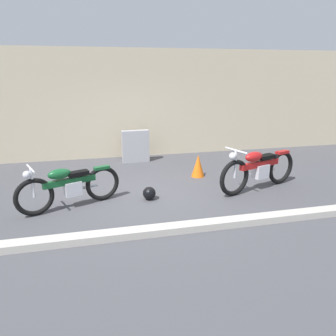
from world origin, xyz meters
TOP-DOWN VIEW (x-y plane):
  - ground_plane at (0.00, 0.00)m, footprint 40.00×40.00m
  - building_wall at (0.00, 3.38)m, footprint 18.00×0.30m
  - curb_strip at (0.00, -1.81)m, footprint 18.00×0.24m
  - stone_marker at (0.17, 2.58)m, footprint 0.78×0.23m
  - helmet at (0.04, -0.34)m, footprint 0.27×0.27m
  - traffic_cone at (1.48, 0.87)m, footprint 0.32×0.32m
  - motorcycle_red at (2.46, -0.30)m, footprint 2.12×0.92m
  - motorcycle_green at (-1.50, -0.39)m, footprint 1.91×0.90m

SIDE VIEW (x-z plane):
  - ground_plane at x=0.00m, z-range 0.00..0.00m
  - curb_strip at x=0.00m, z-range 0.00..0.12m
  - helmet at x=0.04m, z-range 0.00..0.27m
  - traffic_cone at x=1.48m, z-range 0.00..0.55m
  - motorcycle_green at x=-1.50m, z-range -0.02..0.89m
  - stone_marker at x=0.17m, z-range 0.00..0.91m
  - motorcycle_red at x=2.46m, z-range -0.02..0.97m
  - building_wall at x=0.00m, z-range 0.00..3.16m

